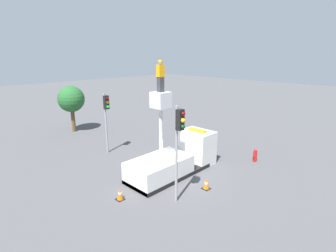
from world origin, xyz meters
name	(u,v)px	position (x,y,z in m)	size (l,w,h in m)	color
ground_plane	(169,175)	(0.00, 0.00, 0.00)	(120.00, 120.00, 0.00)	#4C4C4F
bucket_truck	(175,159)	(0.57, 0.00, 0.91)	(6.42, 2.32, 5.32)	black
worker	(160,76)	(-0.67, 0.00, 6.20)	(0.40, 0.26, 1.75)	#38383D
traffic_light_pole	(179,136)	(-1.94, -2.55, 3.58)	(0.34, 0.57, 5.05)	gray
traffic_light_across	(106,111)	(-0.52, 5.94, 3.27)	(0.34, 0.57, 4.61)	gray
fire_hydrant	(255,156)	(5.77, -2.90, 0.45)	(0.51, 0.27, 0.92)	red
traffic_cone_rear	(120,194)	(-3.89, -0.21, 0.32)	(0.41, 0.41, 0.67)	black
traffic_cone_curbside	(206,184)	(0.19, -2.76, 0.30)	(0.43, 0.43, 0.63)	black
tree_left_bg	(71,99)	(0.36, 13.35, 3.17)	(2.50, 2.50, 4.46)	brown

